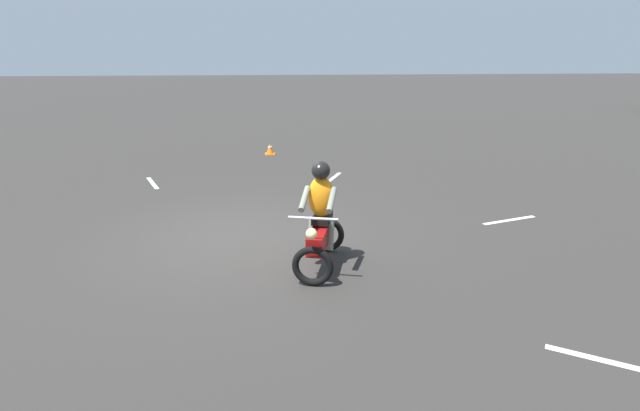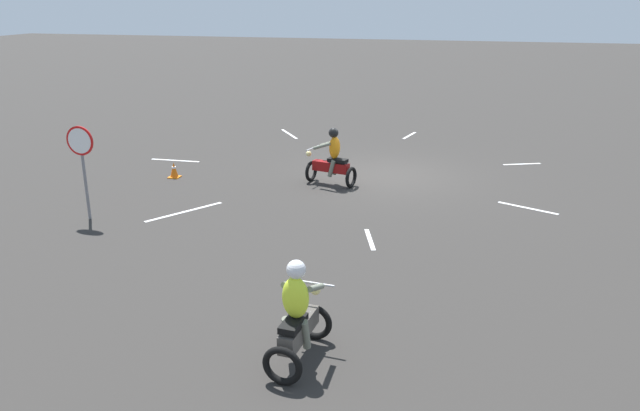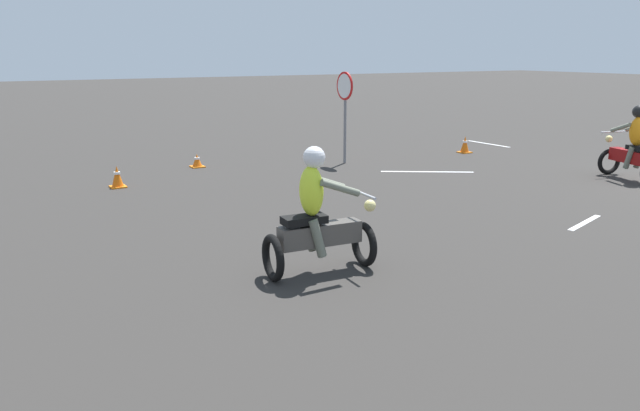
# 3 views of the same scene
# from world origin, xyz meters

# --- Properties ---
(ground_plane) EXTENTS (120.00, 120.00, 0.00)m
(ground_plane) POSITION_xyz_m (0.00, 0.00, 0.00)
(ground_plane) COLOR #2D2B28
(motorcycle_rider_foreground) EXTENTS (1.56, 0.96, 1.66)m
(motorcycle_rider_foreground) POSITION_xyz_m (1.39, 1.36, 0.73)
(motorcycle_rider_foreground) COLOR black
(motorcycle_rider_foreground) RESTS_ON ground
(traffic_cone_near_right) EXTENTS (0.32, 0.32, 0.35)m
(traffic_cone_near_right) POSITION_xyz_m (-7.40, 0.56, 0.17)
(traffic_cone_near_right) COLOR orange
(traffic_cone_near_right) RESTS_ON ground
(lane_stripe_n) EXTENTS (0.47, 1.23, 0.01)m
(lane_stripe_n) POSITION_xyz_m (-0.43, 5.29, 0.00)
(lane_stripe_n) COLOR silver
(lane_stripe_n) RESTS_ON ground
(lane_stripe_nw) EXTENTS (1.48, 0.73, 0.01)m
(lane_stripe_nw) POSITION_xyz_m (-3.97, 2.14, 0.00)
(lane_stripe_nw) COLOR silver
(lane_stripe_nw) RESTS_ON ground
(lane_stripe_w) EXTENTS (1.20, 0.57, 0.01)m
(lane_stripe_w) POSITION_xyz_m (-4.03, -2.39, 0.00)
(lane_stripe_w) COLOR silver
(lane_stripe_w) RESTS_ON ground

